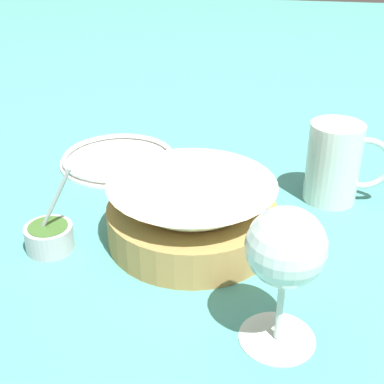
{
  "coord_description": "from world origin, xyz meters",
  "views": [
    {
      "loc": [
        0.09,
        -0.56,
        0.39
      ],
      "look_at": [
        -0.01,
        0.02,
        0.07
      ],
      "focal_mm": 50.0,
      "sensor_mm": 36.0,
      "label": 1
    }
  ],
  "objects_px": {
    "sauce_cup": "(49,236)",
    "beer_mug": "(334,166)",
    "wine_glass": "(286,252)",
    "food_basket": "(192,214)",
    "side_plate": "(118,158)"
  },
  "relations": [
    {
      "from": "wine_glass",
      "to": "beer_mug",
      "type": "bearing_deg",
      "value": 78.11
    },
    {
      "from": "sauce_cup",
      "to": "beer_mug",
      "type": "xyz_separation_m",
      "value": [
        0.36,
        0.2,
        0.04
      ]
    },
    {
      "from": "food_basket",
      "to": "sauce_cup",
      "type": "xyz_separation_m",
      "value": [
        -0.17,
        -0.06,
        -0.02
      ]
    },
    {
      "from": "beer_mug",
      "to": "side_plate",
      "type": "distance_m",
      "value": 0.36
    },
    {
      "from": "sauce_cup",
      "to": "food_basket",
      "type": "bearing_deg",
      "value": 18.14
    },
    {
      "from": "food_basket",
      "to": "wine_glass",
      "type": "bearing_deg",
      "value": -54.44
    },
    {
      "from": "side_plate",
      "to": "wine_glass",
      "type": "bearing_deg",
      "value": -52.69
    },
    {
      "from": "sauce_cup",
      "to": "wine_glass",
      "type": "relative_size",
      "value": 0.78
    },
    {
      "from": "wine_glass",
      "to": "side_plate",
      "type": "xyz_separation_m",
      "value": [
        -0.28,
        0.37,
        -0.1
      ]
    },
    {
      "from": "food_basket",
      "to": "beer_mug",
      "type": "height_order",
      "value": "beer_mug"
    },
    {
      "from": "wine_glass",
      "to": "beer_mug",
      "type": "xyz_separation_m",
      "value": [
        0.07,
        0.31,
        -0.05
      ]
    },
    {
      "from": "sauce_cup",
      "to": "beer_mug",
      "type": "distance_m",
      "value": 0.41
    },
    {
      "from": "sauce_cup",
      "to": "side_plate",
      "type": "relative_size",
      "value": 0.6
    },
    {
      "from": "wine_glass",
      "to": "beer_mug",
      "type": "height_order",
      "value": "wine_glass"
    },
    {
      "from": "food_basket",
      "to": "sauce_cup",
      "type": "relative_size",
      "value": 1.84
    }
  ]
}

